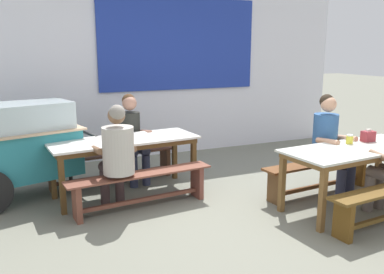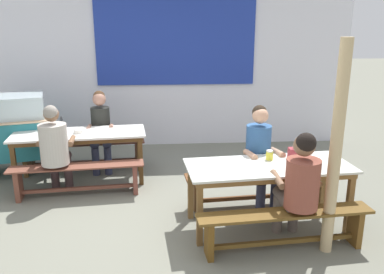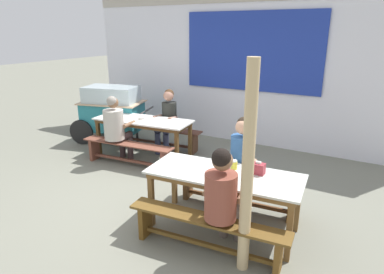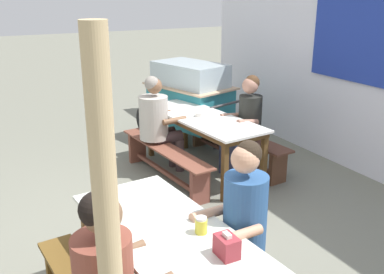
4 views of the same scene
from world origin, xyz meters
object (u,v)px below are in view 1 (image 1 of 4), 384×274
person_left_back_turned (117,152)px  condiment_jar (350,139)px  food_cart (24,143)px  bench_far_back (112,162)px  person_right_near_table (329,141)px  bench_near_back (319,172)px  tissue_box (368,136)px  bench_far_front (141,186)px  soup_bowl (124,137)px  dining_table_near (356,153)px  person_center_facing (132,134)px  dining_table_far (124,145)px

person_left_back_turned → condiment_jar: size_ratio=11.22×
food_cart → person_left_back_turned: person_left_back_turned is taller
bench_far_back → condiment_jar: bearing=-37.4°
bench_far_back → person_right_near_table: (2.39, -1.55, 0.41)m
bench_near_back → tissue_box: tissue_box is taller
bench_far_front → person_right_near_table: bearing=-12.2°
food_cart → soup_bowl: food_cart is taller
dining_table_near → condiment_jar: size_ratio=16.81×
dining_table_near → bench_far_back: size_ratio=0.99×
dining_table_near → bench_near_back: bearing=94.9°
person_right_near_table → tissue_box: size_ratio=8.44×
person_center_facing → condiment_jar: person_center_facing is taller
dining_table_far → bench_near_back: dining_table_far is taller
bench_near_back → tissue_box: (0.39, -0.36, 0.50)m
soup_bowl → condiment_jar: bearing=-28.6°
dining_table_far → person_left_back_turned: 0.54m
person_center_facing → tissue_box: 3.03m
person_center_facing → person_right_near_table: bearing=-35.5°
bench_near_back → tissue_box: 0.73m
food_cart → tissue_box: bearing=-24.4°
bench_far_back → tissue_box: tissue_box is taller
bench_far_front → tissue_box: tissue_box is taller
food_cart → person_center_facing: bearing=2.9°
bench_near_back → tissue_box: size_ratio=11.25×
bench_far_front → person_center_facing: person_center_facing is taller
food_cart → person_left_back_turned: 1.31m
bench_far_back → soup_bowl: soup_bowl is taller
bench_far_front → tissue_box: size_ratio=11.54×
person_left_back_turned → tissue_box: size_ratio=8.17×
person_center_facing → person_right_near_table: 2.59m
dining_table_near → food_cart: (-3.47, 1.90, 0.04)m
dining_table_far → dining_table_near: same height
bench_far_front → condiment_jar: (2.32, -0.79, 0.50)m
person_center_facing → person_left_back_turned: 1.08m
person_left_back_turned → tissue_box: bearing=-15.8°
dining_table_near → person_right_near_table: 0.47m
dining_table_far → person_center_facing: size_ratio=1.55×
person_right_near_table → person_left_back_turned: bearing=168.4°
person_left_back_turned → condiment_jar: bearing=-17.6°
person_right_near_table → soup_bowl: 2.55m
bench_far_back → condiment_jar: condiment_jar is taller
condiment_jar → soup_bowl: 2.71m
dining_table_near → bench_far_front: bearing=157.1°
food_cart → person_right_near_table: bearing=-22.4°
soup_bowl → person_right_near_table: bearing=-23.0°
food_cart → tissue_box: 4.19m
bench_near_back → person_center_facing: 2.53m
dining_table_far → condiment_jar: size_ratio=17.15×
soup_bowl → bench_far_front: bearing=-83.7°
dining_table_far → person_right_near_table: (2.34, -1.02, 0.05)m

